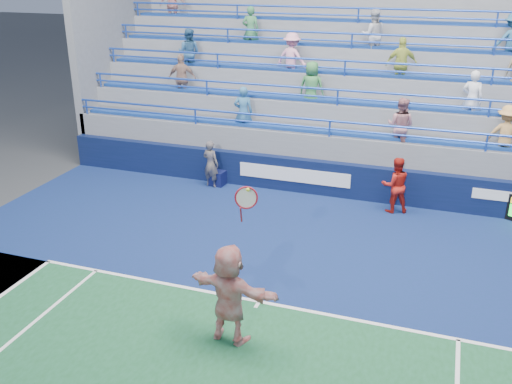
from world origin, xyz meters
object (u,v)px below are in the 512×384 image
at_px(tennis_player, 230,294).
at_px(ball_girl, 395,185).
at_px(line_judge, 211,164).
at_px(judge_chair, 218,177).

distance_m(tennis_player, ball_girl, 7.62).
bearing_deg(tennis_player, line_judge, 115.79).
relative_size(judge_chair, tennis_player, 0.27).
xyz_separation_m(judge_chair, tennis_player, (3.42, -7.60, 0.74)).
bearing_deg(line_judge, judge_chair, -110.03).
xyz_separation_m(judge_chair, line_judge, (-0.14, -0.22, 0.50)).
distance_m(judge_chair, line_judge, 0.57).
xyz_separation_m(tennis_player, ball_girl, (2.30, 7.27, -0.18)).
relative_size(line_judge, ball_girl, 0.93).
distance_m(judge_chair, ball_girl, 5.75).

